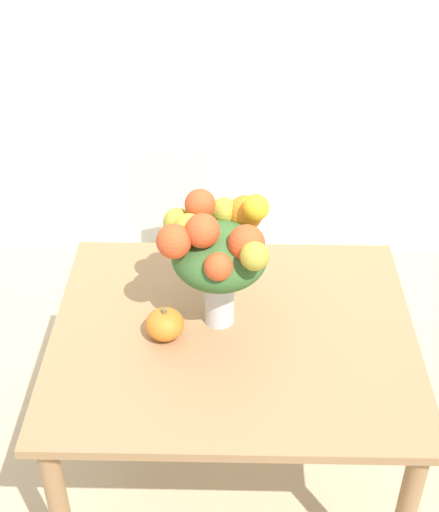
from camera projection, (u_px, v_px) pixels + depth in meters
name	position (u px, v px, depth m)	size (l,w,h in m)	color
ground_plane	(231.00, 480.00, 2.61)	(12.00, 12.00, 0.00)	tan
dining_table	(233.00, 356.00, 2.24)	(1.11, 0.93, 0.73)	#9E754C
flower_vase	(217.00, 250.00, 2.07)	(0.32, 0.35, 0.42)	silver
pumpkin	(165.00, 324.00, 2.14)	(0.12, 0.12, 0.11)	orange
dining_chair_near_window	(252.00, 239.00, 3.00)	(0.47, 0.47, 0.95)	silver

